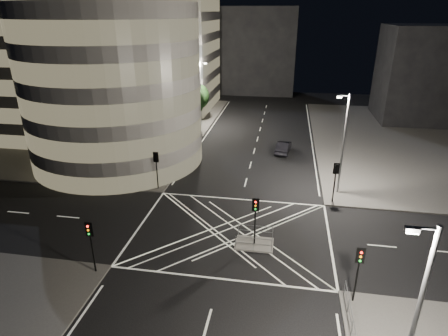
% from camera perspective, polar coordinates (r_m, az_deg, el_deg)
% --- Properties ---
extents(ground, '(120.00, 120.00, 0.00)m').
position_cam_1_polar(ground, '(31.93, 1.25, -9.76)').
color(ground, black).
rests_on(ground, ground).
extents(sidewalk_far_left, '(42.00, 42.00, 0.15)m').
position_cam_1_polar(sidewalk_far_left, '(65.14, -21.19, 6.10)').
color(sidewalk_far_left, '#504E4B').
rests_on(sidewalk_far_left, ground).
extents(central_island, '(3.00, 2.00, 0.15)m').
position_cam_1_polar(central_island, '(30.47, 4.63, -11.45)').
color(central_island, slate).
rests_on(central_island, ground).
extents(office_tower_curved, '(30.00, 29.00, 27.20)m').
position_cam_1_polar(office_tower_curved, '(51.75, -19.60, 16.61)').
color(office_tower_curved, gray).
rests_on(office_tower_curved, sidewalk_far_left).
extents(office_block_rear, '(24.00, 16.00, 22.00)m').
position_cam_1_polar(office_block_rear, '(73.54, -11.54, 17.76)').
color(office_block_rear, gray).
rests_on(office_block_rear, sidewalk_far_left).
extents(building_right_far, '(14.00, 12.00, 15.00)m').
position_cam_1_polar(building_right_far, '(70.86, 28.48, 12.49)').
color(building_right_far, black).
rests_on(building_right_far, sidewalk_far_right).
extents(building_far_end, '(18.00, 8.00, 18.00)m').
position_cam_1_polar(building_far_end, '(85.36, 4.51, 17.33)').
color(building_far_end, black).
rests_on(building_far_end, ground).
extents(tree_a, '(4.65, 4.65, 7.05)m').
position_cam_1_polar(tree_a, '(40.42, -11.69, 4.11)').
color(tree_a, black).
rests_on(tree_a, sidewalk_far_left).
extents(tree_b, '(4.71, 4.71, 7.20)m').
position_cam_1_polar(tree_b, '(45.76, -9.07, 6.65)').
color(tree_b, black).
rests_on(tree_b, sidewalk_far_left).
extents(tree_c, '(3.67, 3.67, 6.14)m').
position_cam_1_polar(tree_c, '(51.39, -6.96, 8.03)').
color(tree_c, black).
rests_on(tree_c, sidewalk_far_left).
extents(tree_d, '(4.47, 4.47, 7.18)m').
position_cam_1_polar(tree_d, '(56.86, -5.30, 10.15)').
color(tree_d, black).
rests_on(tree_d, sidewalk_far_left).
extents(tree_e, '(3.49, 3.49, 6.02)m').
position_cam_1_polar(tree_e, '(62.68, -3.88, 10.82)').
color(tree_e, black).
rests_on(tree_e, sidewalk_far_left).
extents(traffic_signal_fl, '(0.55, 0.22, 4.00)m').
position_cam_1_polar(traffic_signal_fl, '(38.47, -10.27, 0.68)').
color(traffic_signal_fl, black).
rests_on(traffic_signal_fl, sidewalk_far_left).
extents(traffic_signal_nl, '(0.55, 0.22, 4.00)m').
position_cam_1_polar(traffic_signal_nl, '(27.50, -19.68, -9.99)').
color(traffic_signal_nl, black).
rests_on(traffic_signal_nl, sidewalk_near_left).
extents(traffic_signal_fr, '(0.55, 0.22, 4.00)m').
position_cam_1_polar(traffic_signal_fr, '(36.69, 16.63, -1.07)').
color(traffic_signal_fr, black).
rests_on(traffic_signal_fr, sidewalk_far_right).
extents(traffic_signal_nr, '(0.55, 0.22, 4.00)m').
position_cam_1_polar(traffic_signal_nr, '(24.95, 19.85, -13.71)').
color(traffic_signal_nr, black).
rests_on(traffic_signal_nr, sidewalk_near_right).
extents(traffic_signal_island, '(0.55, 0.22, 4.00)m').
position_cam_1_polar(traffic_signal_island, '(28.96, 4.81, -6.81)').
color(traffic_signal_island, black).
rests_on(traffic_signal_island, central_island).
extents(street_lamp_left_near, '(1.25, 0.25, 10.00)m').
position_cam_1_polar(street_lamp_left_near, '(42.45, -9.03, 6.65)').
color(street_lamp_left_near, slate).
rests_on(street_lamp_left_near, sidewalk_far_left).
extents(street_lamp_left_far, '(1.25, 0.25, 10.00)m').
position_cam_1_polar(street_lamp_left_far, '(59.29, -3.57, 11.51)').
color(street_lamp_left_far, slate).
rests_on(street_lamp_left_far, sidewalk_far_left).
extents(street_lamp_right_far, '(1.25, 0.25, 10.00)m').
position_cam_1_polar(street_lamp_right_far, '(37.90, 17.69, 3.84)').
color(street_lamp_right_far, slate).
rests_on(street_lamp_right_far, sidewalk_far_right).
extents(street_lamp_right_near, '(1.25, 0.25, 10.00)m').
position_cam_1_polar(street_lamp_right_near, '(18.10, 26.83, -20.38)').
color(street_lamp_right_near, slate).
rests_on(street_lamp_right_near, sidewalk_near_right).
extents(railing_island_south, '(2.80, 0.06, 1.10)m').
position_cam_1_polar(railing_island_south, '(29.37, 4.50, -11.43)').
color(railing_island_south, slate).
rests_on(railing_island_south, central_island).
extents(railing_island_north, '(2.80, 0.06, 1.10)m').
position_cam_1_polar(railing_island_north, '(30.87, 4.82, -9.56)').
color(railing_island_north, slate).
rests_on(railing_island_north, central_island).
extents(sedan, '(2.17, 4.74, 1.51)m').
position_cam_1_polar(sedan, '(49.42, 9.03, 3.16)').
color(sedan, black).
rests_on(sedan, ground).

